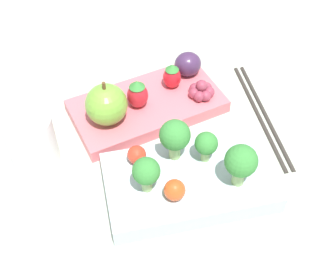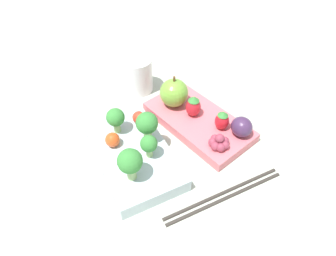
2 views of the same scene
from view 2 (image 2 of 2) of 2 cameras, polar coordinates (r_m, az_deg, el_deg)
The scene contains 16 objects.
ground_plane at distance 0.56m, azimuth -0.14°, elevation -2.25°, with size 4.00×4.00×0.00m, color #ADB7A3.
bento_box_savoury at distance 0.52m, azimuth -6.70°, elevation -5.03°, with size 0.21×0.14×0.03m.
bento_box_fruit at distance 0.58m, azimuth 5.99°, elevation 1.03°, with size 0.22×0.13×0.02m.
broccoli_floret_0 at distance 0.45m, azimuth -7.25°, elevation -6.45°, with size 0.04×0.04×0.06m.
broccoli_floret_1 at distance 0.48m, azimuth -3.67°, elevation -3.12°, with size 0.03×0.03×0.04m.
broccoli_floret_2 at distance 0.52m, azimuth -9.96°, elevation 1.87°, with size 0.03×0.03×0.05m.
broccoli_floret_3 at distance 0.50m, azimuth -4.25°, elevation 1.03°, with size 0.04×0.04×0.06m.
cherry_tomato_0 at distance 0.55m, azimuth -5.62°, elevation 2.03°, with size 0.02×0.02×0.02m.
cherry_tomato_1 at distance 0.51m, azimuth -10.53°, elevation -2.22°, with size 0.03×0.03×0.03m.
apple at distance 0.59m, azimuth 1.14°, elevation 6.72°, with size 0.06×0.06×0.07m.
strawberry_0 at distance 0.55m, azimuth 10.26°, elevation 1.48°, with size 0.03×0.03×0.04m.
strawberry_1 at distance 0.57m, azimuth 4.84°, elevation 4.19°, with size 0.03×0.03×0.04m.
plum at distance 0.55m, azimuth 13.84°, elevation 0.23°, with size 0.04×0.04×0.04m.
grape_cluster at distance 0.52m, azimuth 9.70°, elevation -2.68°, with size 0.04×0.04×0.03m.
drinking_cup at distance 0.65m, azimuth -5.73°, elevation 10.01°, with size 0.06×0.06×0.08m.
chopsticks_pair at distance 0.49m, azimuth 10.68°, elevation -12.40°, with size 0.04×0.21×0.01m.
Camera 2 is at (-0.32, 0.21, 0.41)m, focal length 32.00 mm.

